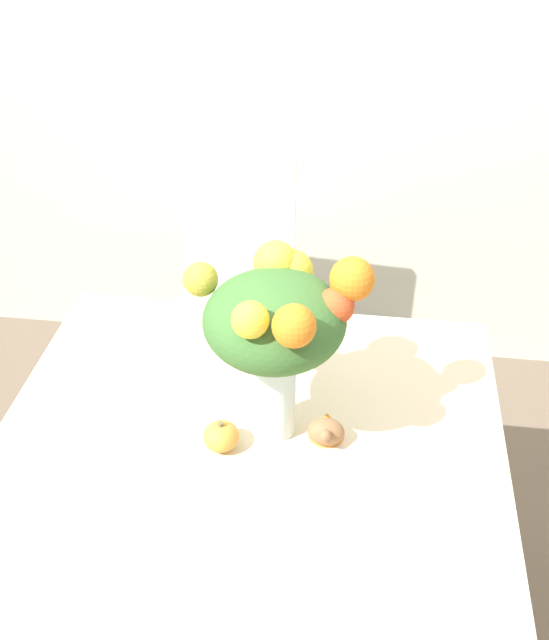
{
  "coord_description": "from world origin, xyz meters",
  "views": [
    {
      "loc": [
        0.22,
        -1.13,
        1.99
      ],
      "look_at": [
        0.06,
        0.11,
        1.08
      ],
      "focal_mm": 42.0,
      "sensor_mm": 36.0,
      "label": 1
    }
  ],
  "objects_px": {
    "flower_vase": "(278,324)",
    "dining_chair_near_window": "(233,302)",
    "turkey_figurine": "(326,427)",
    "pumpkin": "(221,436)"
  },
  "relations": [
    {
      "from": "flower_vase",
      "to": "turkey_figurine",
      "type": "height_order",
      "value": "flower_vase"
    },
    {
      "from": "turkey_figurine",
      "to": "flower_vase",
      "type": "bearing_deg",
      "value": 168.74
    },
    {
      "from": "pumpkin",
      "to": "turkey_figurine",
      "type": "height_order",
      "value": "pumpkin"
    },
    {
      "from": "pumpkin",
      "to": "turkey_figurine",
      "type": "distance_m",
      "value": 0.24
    },
    {
      "from": "pumpkin",
      "to": "dining_chair_near_window",
      "type": "height_order",
      "value": "dining_chair_near_window"
    },
    {
      "from": "turkey_figurine",
      "to": "dining_chair_near_window",
      "type": "height_order",
      "value": "dining_chair_near_window"
    },
    {
      "from": "flower_vase",
      "to": "pumpkin",
      "type": "xyz_separation_m",
      "value": [
        -0.12,
        -0.08,
        -0.26
      ]
    },
    {
      "from": "flower_vase",
      "to": "dining_chair_near_window",
      "type": "bearing_deg",
      "value": 107.23
    },
    {
      "from": "flower_vase",
      "to": "dining_chair_near_window",
      "type": "relative_size",
      "value": 0.45
    },
    {
      "from": "flower_vase",
      "to": "pumpkin",
      "type": "bearing_deg",
      "value": -145.27
    }
  ]
}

